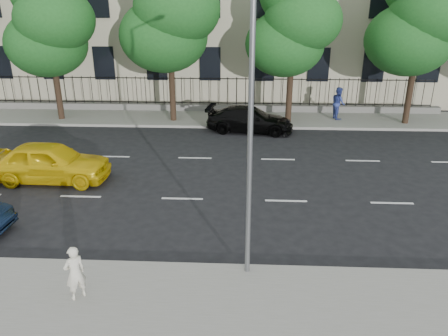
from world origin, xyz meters
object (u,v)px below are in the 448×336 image
object	(u,v)px
yellow_taxi	(50,162)
black_sedan	(250,119)
woman_near	(75,273)
street_light	(251,90)

from	to	relation	value
yellow_taxi	black_sedan	bearing A→B (deg)	-47.02
yellow_taxi	woman_near	xyz separation A→B (m)	(3.91, -7.66, 0.05)
black_sedan	woman_near	size ratio (longest dim) A/B	3.31
street_light	woman_near	size ratio (longest dim) A/B	5.42
yellow_taxi	woman_near	bearing A→B (deg)	-151.79
woman_near	street_light	bearing A→B (deg)	159.81
street_light	black_sedan	world-z (taller)	street_light
yellow_taxi	woman_near	size ratio (longest dim) A/B	3.32
street_light	woman_near	xyz separation A→B (m)	(-4.32, -1.90, -4.26)
black_sedan	street_light	bearing A→B (deg)	-172.75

